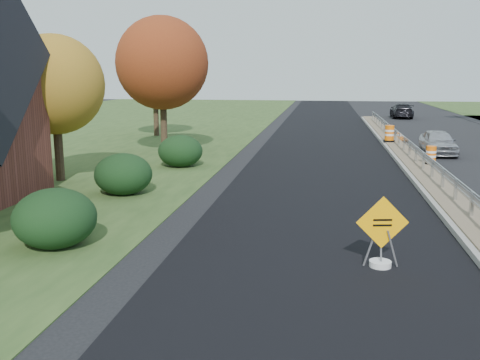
# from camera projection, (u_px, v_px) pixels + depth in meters

# --- Properties ---
(ground) EXTENTS (140.00, 140.00, 0.00)m
(ground) POSITION_uv_depth(u_px,v_px,m) (454.00, 206.00, 17.74)
(ground) COLOR black
(ground) RESTS_ON ground
(milled_overlay) EXTENTS (7.20, 120.00, 0.01)m
(milled_overlay) POSITION_uv_depth(u_px,v_px,m) (322.00, 157.00, 28.10)
(milled_overlay) COLOR black
(milled_overlay) RESTS_ON ground
(median) EXTENTS (1.60, 55.00, 0.23)m
(median) POSITION_uv_depth(u_px,v_px,m) (415.00, 164.00, 25.47)
(median) COLOR gray
(median) RESTS_ON ground
(guardrail) EXTENTS (0.10, 46.15, 0.72)m
(guardrail) POSITION_uv_depth(u_px,v_px,m) (413.00, 148.00, 26.31)
(guardrail) COLOR silver
(guardrail) RESTS_ON median
(hedge_south) EXTENTS (2.09, 2.09, 1.52)m
(hedge_south) POSITION_uv_depth(u_px,v_px,m) (55.00, 218.00, 13.46)
(hedge_south) COLOR black
(hedge_south) RESTS_ON ground
(hedge_mid) EXTENTS (2.09, 2.09, 1.52)m
(hedge_mid) POSITION_uv_depth(u_px,v_px,m) (123.00, 174.00, 19.34)
(hedge_mid) COLOR black
(hedge_mid) RESTS_ON ground
(hedge_north) EXTENTS (2.09, 2.09, 1.52)m
(hedge_north) POSITION_uv_depth(u_px,v_px,m) (180.00, 151.00, 25.08)
(hedge_north) COLOR black
(hedge_north) RESTS_ON ground
(tree_near_yellow) EXTENTS (3.96, 3.96, 5.88)m
(tree_near_yellow) POSITION_uv_depth(u_px,v_px,m) (54.00, 85.00, 21.20)
(tree_near_yellow) COLOR #473523
(tree_near_yellow) RESTS_ON ground
(tree_near_red) EXTENTS (4.95, 4.95, 7.35)m
(tree_near_red) POSITION_uv_depth(u_px,v_px,m) (162.00, 63.00, 28.46)
(tree_near_red) COLOR #473523
(tree_near_red) RESTS_ON ground
(tree_near_back) EXTENTS (4.29, 4.29, 6.37)m
(tree_near_back) POSITION_uv_depth(u_px,v_px,m) (155.00, 75.00, 36.79)
(tree_near_back) COLOR #473523
(tree_near_back) RESTS_ON ground
(caution_sign) EXTENTS (1.18, 0.50, 1.65)m
(caution_sign) POSITION_uv_depth(u_px,v_px,m) (381.00, 249.00, 12.10)
(caution_sign) COLOR white
(caution_sign) RESTS_ON ground
(barrel_median_mid) EXTENTS (0.56, 0.56, 0.83)m
(barrel_median_mid) POSITION_uv_depth(u_px,v_px,m) (431.00, 155.00, 24.62)
(barrel_median_mid) COLOR black
(barrel_median_mid) RESTS_ON median
(barrel_median_far) EXTENTS (0.68, 0.68, 1.00)m
(barrel_median_far) POSITION_uv_depth(u_px,v_px,m) (389.00, 134.00, 32.61)
(barrel_median_far) COLOR black
(barrel_median_far) RESTS_ON median
(car_silver) EXTENTS (1.65, 3.94, 1.33)m
(car_silver) POSITION_uv_depth(u_px,v_px,m) (438.00, 142.00, 29.04)
(car_silver) COLOR #B7B7BC
(car_silver) RESTS_ON ground
(car_dark_far) EXTENTS (2.22, 5.03, 1.43)m
(car_dark_far) POSITION_uv_depth(u_px,v_px,m) (402.00, 111.00, 52.89)
(car_dark_far) COLOR black
(car_dark_far) RESTS_ON ground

